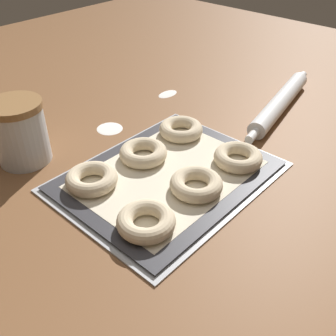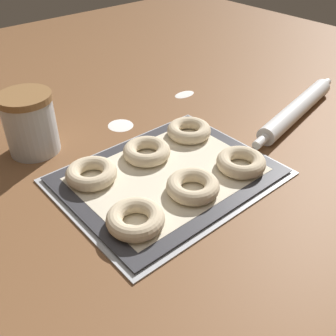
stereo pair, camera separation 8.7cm
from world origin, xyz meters
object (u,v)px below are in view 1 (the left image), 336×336
at_px(bagel_front_right, 238,157).
at_px(bagel_back_left, 92,179).
at_px(baking_tray, 168,176).
at_px(rolling_pin, 280,102).
at_px(bagel_front_center, 196,184).
at_px(flour_canister, 20,132).
at_px(bagel_front_left, 146,221).
at_px(bagel_back_right, 181,129).
at_px(bagel_back_center, 143,153).

height_order(bagel_front_right, bagel_back_left, same).
height_order(baking_tray, rolling_pin, rolling_pin).
distance_m(bagel_front_center, flour_canister, 0.43).
xyz_separation_m(bagel_front_left, flour_canister, (-0.02, 0.39, 0.05)).
height_order(bagel_front_center, bagel_front_right, same).
relative_size(bagel_front_center, bagel_front_right, 1.00).
bearing_deg(flour_canister, bagel_front_center, -65.98).
bearing_deg(bagel_back_right, baking_tray, -148.77).
xyz_separation_m(bagel_front_right, bagel_back_center, (-0.14, 0.18, 0.00)).
bearing_deg(bagel_back_left, bagel_front_center, -52.41).
bearing_deg(bagel_back_center, bagel_front_center, -93.16).
bearing_deg(flour_canister, bagel_back_center, -50.31).
relative_size(baking_tray, bagel_back_center, 4.19).
height_order(bagel_back_left, flour_canister, flour_canister).
relative_size(bagel_front_center, bagel_back_left, 1.00).
relative_size(bagel_back_right, flour_canister, 0.75).
xyz_separation_m(baking_tray, rolling_pin, (0.47, -0.02, 0.02)).
bearing_deg(flour_canister, baking_tray, -59.98).
xyz_separation_m(bagel_front_left, bagel_back_right, (0.31, 0.18, 0.00)).
bearing_deg(baking_tray, flour_canister, 120.02).
xyz_separation_m(baking_tray, flour_canister, (-0.18, 0.31, 0.07)).
distance_m(bagel_front_right, bagel_back_center, 0.22).
relative_size(flour_canister, rolling_pin, 0.31).
relative_size(bagel_front_left, bagel_back_right, 1.00).
bearing_deg(bagel_front_center, bagel_front_left, -179.51).
distance_m(baking_tray, bagel_back_center, 0.09).
relative_size(bagel_front_left, bagel_back_left, 1.00).
relative_size(bagel_front_center, rolling_pin, 0.23).
bearing_deg(bagel_front_right, rolling_pin, 12.48).
bearing_deg(bagel_back_center, bagel_front_right, -52.56).
bearing_deg(bagel_front_left, bagel_back_right, 29.99).
height_order(bagel_front_left, bagel_front_right, same).
distance_m(bagel_front_right, flour_canister, 0.51).
distance_m(bagel_back_left, rolling_pin, 0.62).
bearing_deg(bagel_back_left, baking_tray, -34.06).
distance_m(bagel_back_left, flour_canister, 0.22).
bearing_deg(flour_canister, rolling_pin, -26.77).
bearing_deg(bagel_front_right, bagel_front_left, 178.68).
relative_size(bagel_front_left, bagel_front_center, 1.00).
relative_size(baking_tray, bagel_back_left, 4.19).
height_order(baking_tray, bagel_front_right, bagel_front_right).
xyz_separation_m(bagel_front_center, bagel_front_right, (0.15, -0.01, 0.00)).
relative_size(bagel_back_center, flour_canister, 0.75).
bearing_deg(bagel_front_left, bagel_front_center, 0.49).
distance_m(bagel_front_right, bagel_back_right, 0.18).
bearing_deg(bagel_back_right, bagel_front_center, -131.24).
bearing_deg(bagel_back_left, bagel_back_center, -3.94).
bearing_deg(rolling_pin, bagel_front_center, -172.26).
distance_m(bagel_front_center, bagel_back_left, 0.23).
distance_m(bagel_front_right, bagel_back_left, 0.34).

